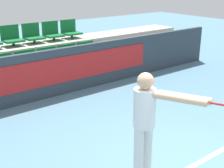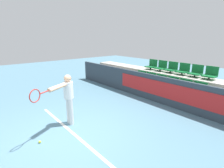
% 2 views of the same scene
% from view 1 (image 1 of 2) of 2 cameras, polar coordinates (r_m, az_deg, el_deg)
% --- Properties ---
extents(barrier_wall, '(10.73, 0.14, 1.10)m').
position_cam_1_polar(barrier_wall, '(7.25, -10.91, 1.94)').
color(barrier_wall, '#2D3842').
rests_on(barrier_wall, ground).
extents(bleacher_tier_front, '(10.33, 0.87, 0.49)m').
position_cam_1_polar(bleacher_tier_front, '(7.78, -12.61, 0.64)').
color(bleacher_tier_front, '#ADA89E').
rests_on(bleacher_tier_front, ground).
extents(bleacher_tier_middle, '(10.33, 0.87, 0.98)m').
position_cam_1_polar(bleacher_tier_middle, '(8.48, -15.31, 3.69)').
color(bleacher_tier_middle, '#ADA89E').
rests_on(bleacher_tier_middle, ground).
extents(stadium_chair_1, '(0.48, 0.43, 0.51)m').
position_cam_1_polar(stadium_chair_1, '(7.46, -19.16, 2.87)').
color(stadium_chair_1, '#333333').
rests_on(stadium_chair_1, bleacher_tier_front).
extents(stadium_chair_2, '(0.48, 0.43, 0.51)m').
position_cam_1_polar(stadium_chair_2, '(7.65, -15.16, 3.66)').
color(stadium_chair_2, '#333333').
rests_on(stadium_chair_2, bleacher_tier_front).
extents(stadium_chair_3, '(0.48, 0.43, 0.51)m').
position_cam_1_polar(stadium_chair_3, '(7.87, -11.36, 4.39)').
color(stadium_chair_3, '#333333').
rests_on(stadium_chair_3, bleacher_tier_front).
extents(stadium_chair_4, '(0.48, 0.43, 0.51)m').
position_cam_1_polar(stadium_chair_4, '(8.13, -7.79, 5.06)').
color(stadium_chair_4, '#333333').
rests_on(stadium_chair_4, bleacher_tier_front).
extents(stadium_chair_5, '(0.48, 0.43, 0.51)m').
position_cam_1_polar(stadium_chair_5, '(8.42, -4.43, 5.68)').
color(stadium_chair_5, '#333333').
rests_on(stadium_chair_5, bleacher_tier_front).
extents(stadium_chair_8, '(0.48, 0.43, 0.51)m').
position_cam_1_polar(stadium_chair_8, '(8.34, -17.86, 8.12)').
color(stadium_chair_8, '#333333').
rests_on(stadium_chair_8, bleacher_tier_middle).
extents(stadium_chair_9, '(0.48, 0.43, 0.51)m').
position_cam_1_polar(stadium_chair_9, '(8.55, -14.27, 8.70)').
color(stadium_chair_9, '#333333').
rests_on(stadium_chair_9, bleacher_tier_middle).
extents(stadium_chair_10, '(0.48, 0.43, 0.51)m').
position_cam_1_polar(stadium_chair_10, '(8.78, -10.85, 9.22)').
color(stadium_chair_10, '#333333').
rests_on(stadium_chair_10, bleacher_tier_middle).
extents(stadium_chair_11, '(0.48, 0.43, 0.51)m').
position_cam_1_polar(stadium_chair_11, '(9.05, -7.62, 9.68)').
color(stadium_chair_11, '#333333').
rests_on(stadium_chair_11, bleacher_tier_middle).
extents(tennis_player, '(0.78, 1.39, 1.55)m').
position_cam_1_polar(tennis_player, '(4.00, 7.08, -6.34)').
color(tennis_player, silver).
rests_on(tennis_player, ground).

